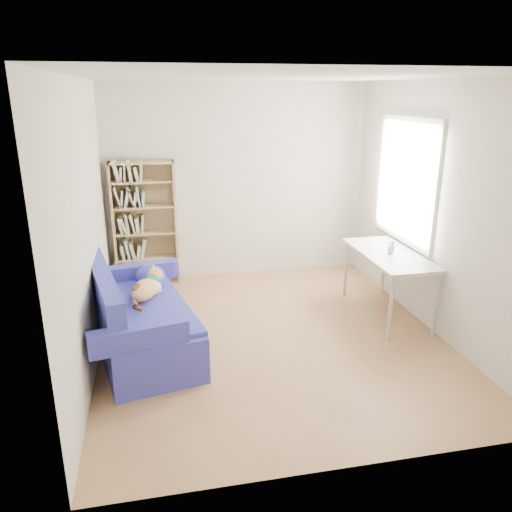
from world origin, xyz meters
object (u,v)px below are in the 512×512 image
Objects in this scene: sofa at (138,318)px; bookshelf at (146,229)px; desk at (389,259)px; pen_cup at (391,249)px.

bookshelf is (0.10, 1.83, 0.43)m from sofa.
sofa is 1.17× the size of bookshelf.
bookshelf is 3.11m from desk.
pen_cup is at bearing -30.84° from bookshelf.
bookshelf reaches higher than desk.
desk is at bearing 101.03° from pen_cup.
sofa is 2.83m from pen_cup.
bookshelf reaches higher than pen_cup.
sofa is at bearing -175.40° from pen_cup.
sofa is at bearing -93.08° from bookshelf.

